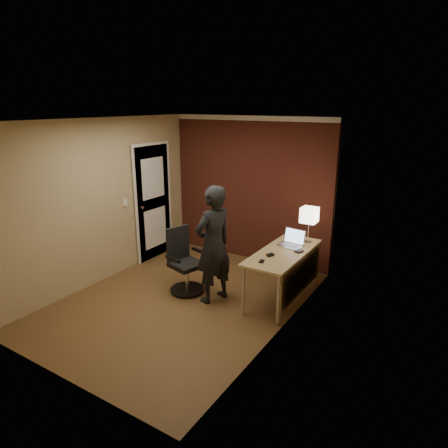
{
  "coord_description": "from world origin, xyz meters",
  "views": [
    {
      "loc": [
        3.22,
        -4.06,
        2.71
      ],
      "look_at": [
        0.35,
        0.55,
        1.05
      ],
      "focal_mm": 32.0,
      "sensor_mm": 36.0,
      "label": 1
    }
  ],
  "objects": [
    {
      "name": "desk_lamp",
      "position": [
        1.34,
        1.29,
        1.15
      ],
      "size": [
        0.22,
        0.22,
        0.54
      ],
      "color": "silver",
      "rests_on": "desk"
    },
    {
      "name": "wallet",
      "position": [
        1.37,
        0.86,
        0.74
      ],
      "size": [
        0.11,
        0.13,
        0.02
      ],
      "primitive_type": "cube",
      "rotation": [
        0.0,
        0.0,
        -0.19
      ],
      "color": "black",
      "rests_on": "desk"
    },
    {
      "name": "phone",
      "position": [
        1.1,
        0.28,
        0.73
      ],
      "size": [
        0.08,
        0.13,
        0.01
      ],
      "primitive_type": "cube",
      "rotation": [
        0.0,
        0.0,
        0.23
      ],
      "color": "black",
      "rests_on": "desk"
    },
    {
      "name": "mouse",
      "position": [
        1.1,
        0.52,
        0.75
      ],
      "size": [
        0.1,
        0.12,
        0.03
      ],
      "primitive_type": "cube",
      "rotation": [
        0.0,
        0.0,
        -0.43
      ],
      "color": "black",
      "rests_on": "desk"
    },
    {
      "name": "laptop",
      "position": [
        1.19,
        1.07,
        0.79
      ],
      "size": [
        0.36,
        0.3,
        0.23
      ],
      "color": "silver",
      "rests_on": "desk"
    },
    {
      "name": "office_chair",
      "position": [
        -0.16,
        0.26,
        0.42
      ],
      "size": [
        0.53,
        0.59,
        0.95
      ],
      "color": "black",
      "rests_on": "ground"
    },
    {
      "name": "desk",
      "position": [
        1.25,
        0.78,
        0.6
      ],
      "size": [
        0.6,
        1.5,
        0.73
      ],
      "color": "tan",
      "rests_on": "ground"
    },
    {
      "name": "person",
      "position": [
        0.37,
        0.25,
        0.83
      ],
      "size": [
        0.55,
        0.69,
        1.67
      ],
      "primitive_type": "imported",
      "rotation": [
        0.0,
        0.0,
        -1.85
      ],
      "color": "black",
      "rests_on": "ground"
    },
    {
      "name": "room",
      "position": [
        -0.27,
        1.54,
        1.37
      ],
      "size": [
        4.0,
        4.0,
        4.0
      ],
      "color": "brown",
      "rests_on": "ground"
    }
  ]
}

